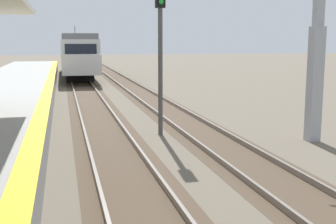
% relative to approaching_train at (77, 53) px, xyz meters
% --- Properties ---
extents(track_pair_nearest_platform, '(2.34, 120.00, 0.16)m').
position_rel_approaching_train_xyz_m(track_pair_nearest_platform, '(-0.00, -23.17, -2.13)').
color(track_pair_nearest_platform, '#4C3D2D').
rests_on(track_pair_nearest_platform, ground).
extents(track_pair_middle, '(2.34, 120.00, 0.16)m').
position_rel_approaching_train_xyz_m(track_pair_middle, '(3.40, -23.17, -2.13)').
color(track_pair_middle, '#4C3D2D').
rests_on(track_pair_middle, ground).
extents(approaching_train, '(2.93, 19.60, 4.76)m').
position_rel_approaching_train_xyz_m(approaching_train, '(0.00, 0.00, 0.00)').
color(approaching_train, silver).
rests_on(approaching_train, ground).
extents(rail_signal_post, '(0.32, 0.34, 5.20)m').
position_rel_approaching_train_xyz_m(rail_signal_post, '(1.89, -27.27, 1.02)').
color(rail_signal_post, '#4C4C4C').
rests_on(rail_signal_post, ground).
extents(catenary_pylon_far_side, '(5.00, 0.40, 7.50)m').
position_rel_approaching_train_xyz_m(catenary_pylon_far_side, '(6.30, -29.35, 1.43)').
color(catenary_pylon_far_side, '#9EA3A8').
rests_on(catenary_pylon_far_side, ground).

